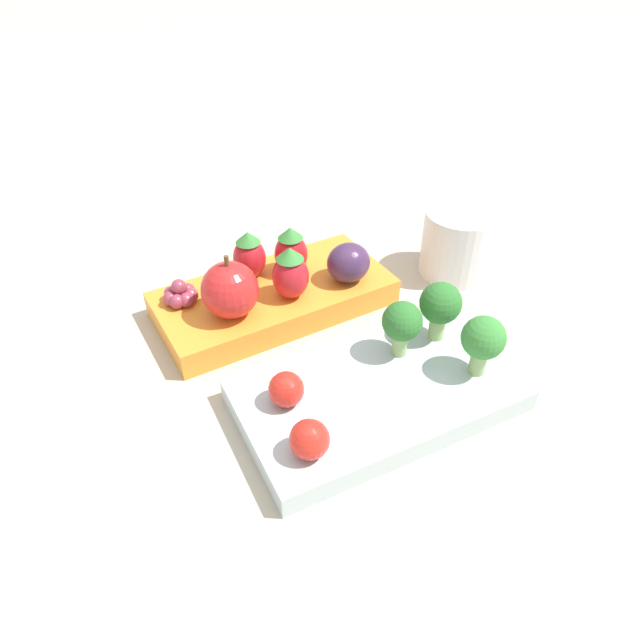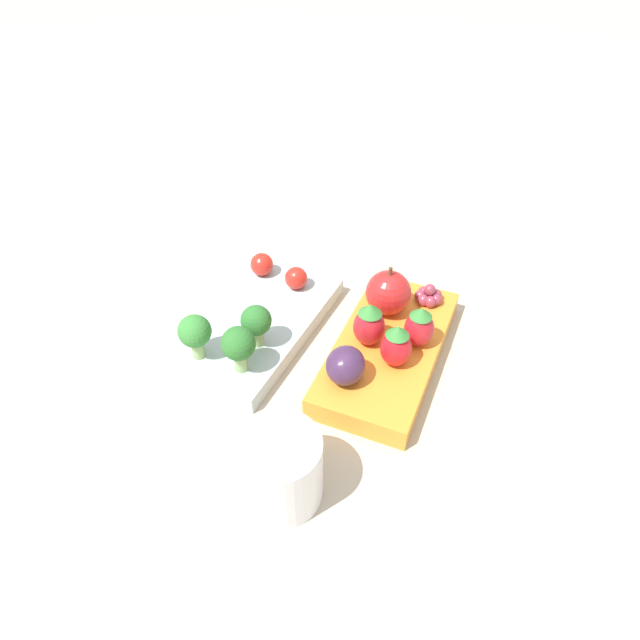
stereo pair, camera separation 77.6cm
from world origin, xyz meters
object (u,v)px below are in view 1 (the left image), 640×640
at_px(broccoli_floret_0, 440,305).
at_px(strawberry_0, 291,251).
at_px(cherry_tomato_1, 309,439).
at_px(apple, 230,290).
at_px(bento_box_savoury, 377,395).
at_px(grape_cluster, 180,294).
at_px(strawberry_1, 249,255).
at_px(broccoli_floret_1, 402,323).
at_px(bento_box_fruit, 273,298).
at_px(drinking_cup, 458,243).
at_px(broccoli_floret_2, 483,340).
at_px(cherry_tomato_0, 286,389).
at_px(plum, 348,263).
at_px(strawberry_2, 290,273).

height_order(broccoli_floret_0, strawberry_0, strawberry_0).
height_order(cherry_tomato_1, apple, apple).
height_order(bento_box_savoury, grape_cluster, grape_cluster).
height_order(bento_box_savoury, strawberry_1, strawberry_1).
bearing_deg(broccoli_floret_1, bento_box_fruit, -68.96).
bearing_deg(strawberry_0, bento_box_fruit, 26.02).
height_order(apple, drinking_cup, apple).
distance_m(broccoli_floret_0, cherry_tomato_1, 0.16).
height_order(broccoli_floret_1, broccoli_floret_2, broccoli_floret_2).
relative_size(broccoli_floret_2, grape_cluster, 1.64).
relative_size(cherry_tomato_0, cherry_tomato_1, 0.96).
distance_m(apple, plum, 0.11).
bearing_deg(strawberry_2, bento_box_savoury, 91.68).
relative_size(broccoli_floret_2, plum, 1.25).
xyz_separation_m(bento_box_fruit, cherry_tomato_0, (0.05, 0.13, 0.02)).
distance_m(broccoli_floret_2, plum, 0.15).
bearing_deg(apple, cherry_tomato_1, 84.28).
bearing_deg(plum, grape_cluster, -17.63).
distance_m(strawberry_2, grape_cluster, 0.10).
distance_m(bento_box_fruit, cherry_tomato_1, 0.19).
xyz_separation_m(strawberry_2, grape_cluster, (0.09, -0.04, -0.02)).
bearing_deg(bento_box_savoury, broccoli_floret_2, 160.94).
xyz_separation_m(cherry_tomato_0, apple, (-0.01, -0.11, 0.02)).
xyz_separation_m(bento_box_fruit, strawberry_1, (0.01, -0.03, 0.03)).
bearing_deg(cherry_tomato_1, strawberry_0, -115.39).
height_order(bento_box_fruit, strawberry_2, strawberry_2).
height_order(broccoli_floret_1, strawberry_0, strawberry_0).
distance_m(broccoli_floret_1, apple, 0.14).
xyz_separation_m(broccoli_floret_2, grape_cluster, (0.17, -0.20, -0.02)).
height_order(bento_box_savoury, cherry_tomato_1, cherry_tomato_1).
relative_size(broccoli_floret_0, strawberry_1, 1.11).
height_order(cherry_tomato_0, plum, plum).
bearing_deg(apple, grape_cluster, -50.24).
xyz_separation_m(bento_box_fruit, apple, (0.05, 0.02, 0.04)).
xyz_separation_m(strawberry_0, strawberry_1, (0.04, -0.01, -0.00)).
height_order(broccoli_floret_1, cherry_tomato_0, broccoli_floret_1).
bearing_deg(bento_box_fruit, strawberry_1, -72.93).
distance_m(apple, drinking_cup, 0.23).
bearing_deg(apple, broccoli_floret_0, 140.80).
bearing_deg(bento_box_fruit, strawberry_0, -153.98).
distance_m(bento_box_savoury, grape_cluster, 0.19).
height_order(broccoli_floret_2, plum, broccoli_floret_2).
bearing_deg(bento_box_fruit, grape_cluster, -15.39).
xyz_separation_m(broccoli_floret_1, broccoli_floret_2, (-0.04, 0.05, 0.00)).
relative_size(broccoli_floret_1, plum, 1.19).
relative_size(bento_box_fruit, apple, 3.74).
distance_m(apple, strawberry_2, 0.06).
bearing_deg(cherry_tomato_0, drinking_cup, -159.52).
bearing_deg(strawberry_2, broccoli_floret_2, 116.84).
bearing_deg(plum, strawberry_1, -34.70).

